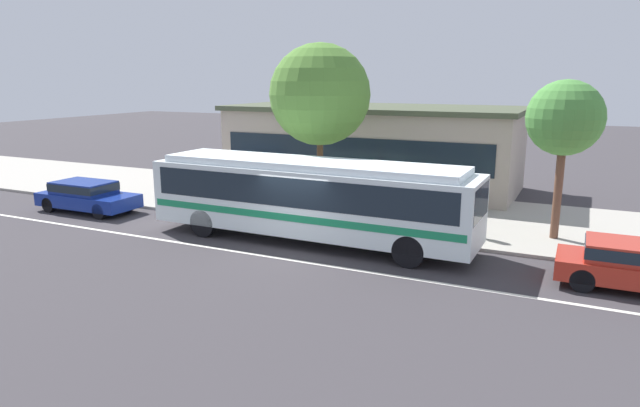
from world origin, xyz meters
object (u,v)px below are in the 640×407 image
sedan_behind_bus (87,195)px  bus_stop_sign (428,194)px  sedan_far_ahead (638,264)px  street_tree_near_stop (320,95)px  pedestrian_walking_along_curb (476,208)px  pedestrian_waiting_near_sign (249,185)px  street_tree_mid_block (565,119)px  transit_bus (310,195)px

sedan_behind_bus → bus_stop_sign: 14.39m
sedan_far_ahead → street_tree_near_stop: (-11.24, 3.75, 4.22)m
sedan_far_ahead → pedestrian_walking_along_curb: pedestrian_walking_along_curb is taller
sedan_behind_bus → pedestrian_waiting_near_sign: pedestrian_waiting_near_sign is taller
street_tree_near_stop → street_tree_mid_block: (8.96, 0.26, -0.69)m
pedestrian_waiting_near_sign → street_tree_near_stop: size_ratio=0.23×
pedestrian_waiting_near_sign → pedestrian_walking_along_curb: (9.76, -0.61, 0.09)m
street_tree_near_stop → pedestrian_waiting_near_sign: bearing=-177.2°
sedan_far_ahead → pedestrian_waiting_near_sign: size_ratio=2.65×
bus_stop_sign → pedestrian_waiting_near_sign: bearing=171.8°
sedan_behind_bus → transit_bus: bearing=0.2°
transit_bus → bus_stop_sign: transit_bus is taller
transit_bus → pedestrian_walking_along_curb: bearing=27.6°
sedan_far_ahead → street_tree_near_stop: street_tree_near_stop is taller
sedan_behind_bus → street_tree_mid_block: 19.05m
bus_stop_sign → street_tree_mid_block: size_ratio=0.43×
sedan_far_ahead → transit_bus: bearing=178.4°
sedan_far_ahead → bus_stop_sign: 6.91m
transit_bus → sedan_far_ahead: transit_bus is taller
pedestrian_waiting_near_sign → pedestrian_walking_along_curb: bearing=-3.6°
sedan_behind_bus → street_tree_mid_block: size_ratio=0.81×
pedestrian_waiting_near_sign → transit_bus: bearing=-35.7°
sedan_far_ahead → pedestrian_walking_along_curb: bearing=148.3°
sedan_behind_bus → pedestrian_waiting_near_sign: (6.04, 3.36, 0.33)m
bus_stop_sign → street_tree_mid_block: street_tree_mid_block is taller
pedestrian_waiting_near_sign → street_tree_near_stop: street_tree_near_stop is taller
sedan_behind_bus → bus_stop_sign: bus_stop_sign is taller
pedestrian_waiting_near_sign → bus_stop_sign: (8.16, -1.18, 0.57)m
pedestrian_waiting_near_sign → street_tree_mid_block: (12.30, 0.42, 3.20)m
transit_bus → street_tree_near_stop: 4.94m
bus_stop_sign → sedan_far_ahead: bearing=-20.6°
pedestrian_waiting_near_sign → street_tree_near_stop: 5.13m
sedan_behind_bus → street_tree_mid_block: street_tree_mid_block is taller
sedan_far_ahead → bus_stop_sign: bearing=159.4°
transit_bus → pedestrian_walking_along_curb: transit_bus is taller
bus_stop_sign → transit_bus: bearing=-149.1°
sedan_far_ahead → pedestrian_waiting_near_sign: bearing=166.2°
transit_bus → pedestrian_walking_along_curb: size_ratio=6.65×
bus_stop_sign → street_tree_near_stop: 6.01m
transit_bus → sedan_behind_bus: transit_bus is taller
transit_bus → street_tree_near_stop: (-1.27, 3.47, 3.27)m
transit_bus → bus_stop_sign: (3.56, 2.13, -0.05)m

